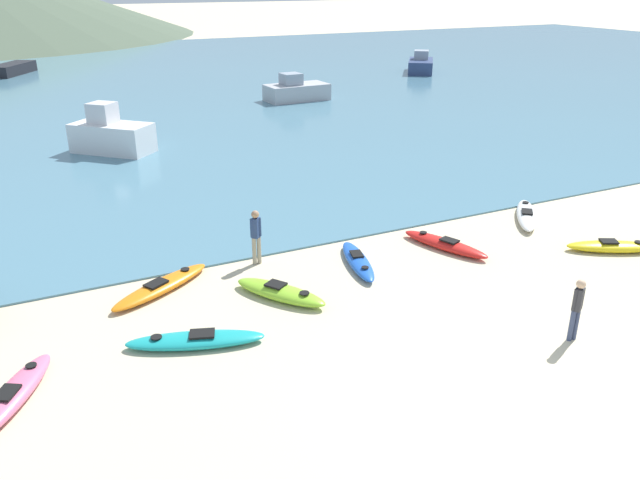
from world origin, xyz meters
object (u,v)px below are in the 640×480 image
object	(u,v)px
kayak_on_sand_0	(196,340)
kayak_on_sand_6	(161,286)
kayak_on_sand_1	(612,246)
person_near_waterline	(256,234)
kayak_on_sand_3	(358,261)
kayak_on_sand_5	(526,215)
moored_boat_1	(296,91)
moored_boat_3	(421,65)
kayak_on_sand_7	(280,292)
moored_boat_0	(12,69)
kayak_on_sand_2	(445,244)
kayak_on_sand_4	(12,395)
moored_boat_2	(111,135)
person_near_foreground	(577,306)

from	to	relation	value
kayak_on_sand_0	kayak_on_sand_6	bearing A→B (deg)	91.92
kayak_on_sand_1	person_near_waterline	distance (m)	11.07
kayak_on_sand_3	kayak_on_sand_5	size ratio (longest dim) A/B	1.02
moored_boat_1	moored_boat_3	size ratio (longest dim) A/B	0.88
kayak_on_sand_5	kayak_on_sand_6	bearing A→B (deg)	179.13
kayak_on_sand_7	kayak_on_sand_5	bearing A→B (deg)	9.09
moored_boat_0	kayak_on_sand_6	bearing A→B (deg)	-86.86
kayak_on_sand_2	moored_boat_0	xyz separation A→B (m)	(-11.20, 46.87, 0.36)
kayak_on_sand_1	kayak_on_sand_2	size ratio (longest dim) A/B	0.92
kayak_on_sand_3	person_near_waterline	world-z (taller)	person_near_waterline
kayak_on_sand_0	kayak_on_sand_4	bearing A→B (deg)	-173.37
kayak_on_sand_3	moored_boat_0	distance (m)	47.45
moored_boat_3	kayak_on_sand_6	bearing A→B (deg)	-133.59
moored_boat_0	moored_boat_2	distance (m)	30.66
kayak_on_sand_2	person_near_foreground	distance (m)	5.74
kayak_on_sand_3	kayak_on_sand_2	bearing A→B (deg)	-2.47
kayak_on_sand_5	moored_boat_2	xyz separation A→B (m)	(-11.67, 15.59, 0.72)
kayak_on_sand_4	moored_boat_2	bearing A→B (deg)	75.41
kayak_on_sand_3	kayak_on_sand_5	world-z (taller)	kayak_on_sand_5
kayak_on_sand_4	moored_boat_0	xyz separation A→B (m)	(1.27, 49.36, 0.35)
kayak_on_sand_6	moored_boat_3	size ratio (longest dim) A/B	0.66
person_near_waterline	moored_boat_0	distance (m)	45.65
kayak_on_sand_6	kayak_on_sand_0	bearing A→B (deg)	-88.08
kayak_on_sand_0	kayak_on_sand_6	xyz separation A→B (m)	(-0.10, 3.09, -0.00)
person_near_foreground	moored_boat_1	bearing A→B (deg)	78.10
moored_boat_1	kayak_on_sand_6	bearing A→B (deg)	-121.41
kayak_on_sand_1	moored_boat_3	distance (m)	38.74
kayak_on_sand_7	moored_boat_1	bearing A→B (deg)	65.26
kayak_on_sand_7	moored_boat_3	bearing A→B (deg)	50.75
kayak_on_sand_1	kayak_on_sand_4	size ratio (longest dim) A/B	0.98
moored_boat_2	kayak_on_sand_2	bearing A→B (deg)	-65.37
kayak_on_sand_6	kayak_on_sand_4	bearing A→B (deg)	-136.93
kayak_on_sand_6	person_near_foreground	world-z (taller)	person_near_foreground
kayak_on_sand_5	moored_boat_1	world-z (taller)	moored_boat_1
kayak_on_sand_4	moored_boat_1	size ratio (longest dim) A/B	0.67
moored_boat_2	kayak_on_sand_3	bearing A→B (deg)	-74.65
kayak_on_sand_1	moored_boat_0	size ratio (longest dim) A/B	0.53
moored_boat_2	kayak_on_sand_5	bearing A→B (deg)	-53.17
kayak_on_sand_5	kayak_on_sand_6	xyz separation A→B (m)	(-12.82, 0.19, -0.03)
kayak_on_sand_5	kayak_on_sand_2	bearing A→B (deg)	-168.33
kayak_on_sand_4	person_near_foreground	xyz separation A→B (m)	(11.95, -3.18, 0.74)
kayak_on_sand_3	person_near_foreground	bearing A→B (deg)	-66.30
kayak_on_sand_2	moored_boat_3	size ratio (longest dim) A/B	0.62
person_near_foreground	moored_boat_1	world-z (taller)	moored_boat_1
kayak_on_sand_0	kayak_on_sand_7	bearing A→B (deg)	25.75
moored_boat_2	kayak_on_sand_7	bearing A→B (deg)	-84.62
kayak_on_sand_1	moored_boat_2	xyz separation A→B (m)	(-12.12, 18.88, 0.73)
person_near_foreground	moored_boat_2	world-z (taller)	moored_boat_2
kayak_on_sand_5	kayak_on_sand_6	distance (m)	12.82
kayak_on_sand_4	person_near_waterline	size ratio (longest dim) A/B	1.72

